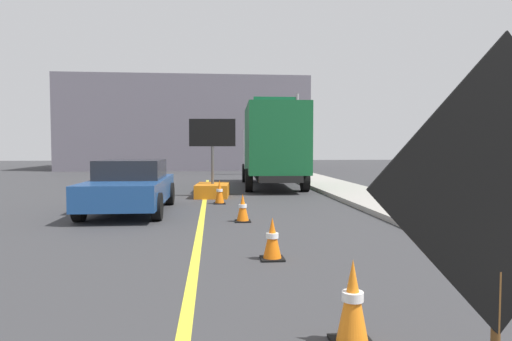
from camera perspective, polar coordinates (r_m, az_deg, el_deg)
lane_center_stripe at (r=5.87m, az=-8.16°, el=-14.10°), size 0.14×36.00×0.01m
roadwork_sign at (r=2.76m, az=28.46°, el=-2.62°), size 1.61×0.34×2.33m
arrow_board_trailer at (r=15.77m, az=-5.51°, el=-1.56°), size 1.60×1.88×2.70m
box_truck at (r=19.38m, az=2.09°, el=3.29°), size 2.68×7.45×3.39m
pickup_car at (r=12.46m, az=-15.55°, el=-1.87°), size 2.02×4.48×1.38m
highway_guide_sign at (r=27.89m, az=3.64°, el=6.46°), size 2.79×0.18×5.00m
far_building_block at (r=37.93m, az=-8.58°, el=5.62°), size 18.49×9.94×6.99m
traffic_cone_near_sign at (r=4.17m, az=12.10°, el=-16.01°), size 0.36×0.36×0.75m
traffic_cone_mid_lane at (r=6.98m, az=2.07°, el=-8.62°), size 0.36×0.36×0.65m
traffic_cone_far_lane at (r=10.45m, az=-1.69°, el=-4.77°), size 0.36×0.36×0.64m
traffic_cone_curbside at (r=13.77m, az=-4.63°, el=-2.74°), size 0.36×0.36×0.72m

